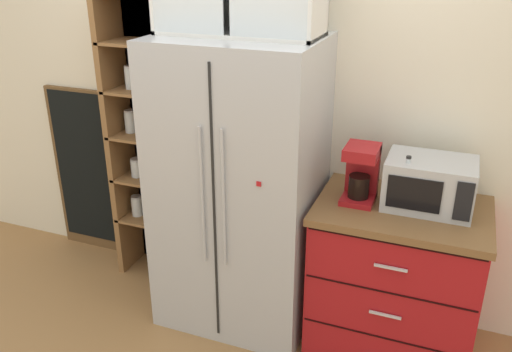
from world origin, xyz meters
TOP-DOWN VIEW (x-y plane):
  - ground_plane at (0.00, 0.00)m, footprint 10.72×10.72m
  - wall_back_cream at (0.00, 0.40)m, footprint 5.02×0.10m
  - refrigerator at (0.00, 0.01)m, footprint 0.89×0.70m
  - pantry_shelf_column at (-0.73, 0.27)m, footprint 0.53×0.31m
  - counter_cabinet at (0.91, 0.04)m, footprint 0.89×0.65m
  - microwave at (1.02, 0.09)m, footprint 0.44×0.33m
  - coffee_maker at (0.68, 0.05)m, footprint 0.17×0.20m
  - mug_red at (0.92, -0.01)m, footprint 0.11×0.08m
  - bottle_clear at (0.91, 0.01)m, footprint 0.06×0.06m
  - bottle_amber at (0.91, -0.01)m, footprint 0.06×0.06m
  - chalkboard_menu at (-1.31, 0.33)m, footprint 0.60×0.04m

SIDE VIEW (x-z plane):
  - ground_plane at x=0.00m, z-range 0.00..0.00m
  - counter_cabinet at x=0.91m, z-range 0.00..0.88m
  - chalkboard_menu at x=-1.31m, z-range 0.00..1.24m
  - refrigerator at x=0.00m, z-range 0.00..1.70m
  - mug_red at x=0.92m, z-range 0.88..0.96m
  - pantry_shelf_column at x=-0.73m, z-range 0.01..1.94m
  - bottle_amber at x=0.91m, z-range 0.86..1.12m
  - microwave at x=1.02m, z-range 0.88..1.14m
  - bottle_clear at x=0.91m, z-range 0.86..1.16m
  - coffee_maker at x=0.68m, z-range 0.88..1.19m
  - wall_back_cream at x=0.00m, z-range 0.00..2.55m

